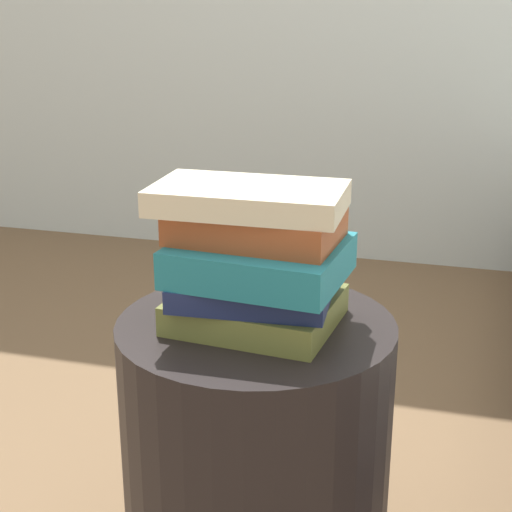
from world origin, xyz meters
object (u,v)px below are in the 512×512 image
object	(u,v)px
side_table	(256,472)
book_olive	(257,310)
book_rust	(257,225)
book_cream	(249,198)
book_teal	(260,260)
book_navy	(252,287)

from	to	relation	value
side_table	book_olive	xyz separation A→B (m)	(0.00, -0.00, 0.30)
book_rust	side_table	bearing A→B (deg)	146.84
side_table	book_olive	size ratio (longest dim) A/B	2.24
book_olive	book_rust	world-z (taller)	book_rust
book_olive	book_cream	size ratio (longest dim) A/B	0.86
book_olive	book_teal	size ratio (longest dim) A/B	0.98
book_olive	book_navy	bearing A→B (deg)	-145.37
side_table	book_rust	distance (m)	0.44
book_teal	book_cream	xyz separation A→B (m)	(-0.02, 0.01, 0.10)
book_olive	book_navy	distance (m)	0.04
book_cream	side_table	bearing A→B (deg)	31.62
book_olive	book_navy	world-z (taller)	book_navy
book_navy	book_teal	bearing A→B (deg)	-20.06
book_teal	book_cream	size ratio (longest dim) A/B	0.88
book_navy	book_cream	world-z (taller)	book_cream
side_table	book_teal	bearing A→B (deg)	-52.47
book_navy	book_cream	xyz separation A→B (m)	(-0.01, 0.00, 0.14)
book_rust	book_cream	distance (m)	0.04
book_teal	book_olive	bearing A→B (deg)	135.42
book_olive	book_rust	bearing A→B (deg)	89.70
book_navy	book_cream	distance (m)	0.14
book_teal	book_rust	xyz separation A→B (m)	(-0.01, 0.01, 0.05)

